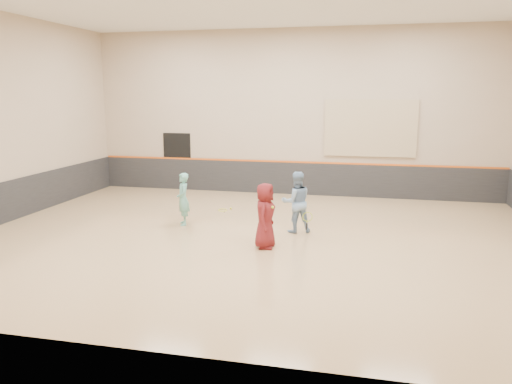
% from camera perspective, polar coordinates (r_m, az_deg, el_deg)
% --- Properties ---
extents(room, '(15.04, 12.04, 6.22)m').
position_cam_1_polar(room, '(12.84, -0.06, -1.83)').
color(room, tan).
rests_on(room, ground).
extents(wainscot_back, '(14.90, 0.04, 1.20)m').
position_cam_1_polar(wainscot_back, '(18.63, 4.04, 1.58)').
color(wainscot_back, '#232326').
rests_on(wainscot_back, floor).
extents(wainscot_left, '(0.04, 11.90, 1.20)m').
position_cam_1_polar(wainscot_left, '(16.23, -26.72, -1.05)').
color(wainscot_left, '#232326').
rests_on(wainscot_left, floor).
extents(accent_stripe, '(14.90, 0.03, 0.06)m').
position_cam_1_polar(accent_stripe, '(18.53, 4.06, 3.46)').
color(accent_stripe, '#D85914').
rests_on(accent_stripe, wall_back).
extents(acoustic_panel, '(3.20, 0.08, 2.00)m').
position_cam_1_polar(acoustic_panel, '(18.18, 12.93, 7.12)').
color(acoustic_panel, tan).
rests_on(acoustic_panel, wall_back).
extents(doorway, '(1.10, 0.05, 2.20)m').
position_cam_1_polar(doorway, '(19.75, -8.97, 3.48)').
color(doorway, black).
rests_on(doorway, floor).
extents(girl, '(0.57, 0.65, 1.50)m').
position_cam_1_polar(girl, '(14.36, -8.33, -0.80)').
color(girl, '#66B1A3').
rests_on(girl, floor).
extents(instructor, '(0.99, 0.90, 1.67)m').
position_cam_1_polar(instructor, '(13.48, 4.62, -1.15)').
color(instructor, '#7D9EC2').
rests_on(instructor, floor).
extents(young_man, '(0.51, 0.79, 1.60)m').
position_cam_1_polar(young_man, '(12.07, 1.05, -2.73)').
color(young_man, maroon).
rests_on(young_man, floor).
extents(held_racket, '(0.32, 0.32, 0.54)m').
position_cam_1_polar(held_racket, '(13.31, 5.90, -2.84)').
color(held_racket, '#AFC12A').
rests_on(held_racket, instructor).
extents(spare_racket, '(0.64, 0.64, 0.09)m').
position_cam_1_polar(spare_racket, '(16.10, -3.84, -1.98)').
color(spare_racket, '#CED42E').
rests_on(spare_racket, floor).
extents(ball_under_racket, '(0.07, 0.07, 0.07)m').
position_cam_1_polar(ball_under_racket, '(12.61, 2.01, -5.74)').
color(ball_under_racket, gold).
rests_on(ball_under_racket, floor).
extents(ball_in_hand, '(0.07, 0.07, 0.07)m').
position_cam_1_polar(ball_in_hand, '(11.82, 1.91, -1.75)').
color(ball_in_hand, '#C7D631').
rests_on(ball_in_hand, young_man).
extents(ball_beside_spare, '(0.07, 0.07, 0.07)m').
position_cam_1_polar(ball_beside_spare, '(16.24, -2.90, -1.88)').
color(ball_beside_spare, yellow).
rests_on(ball_beside_spare, floor).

